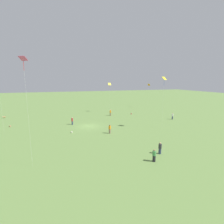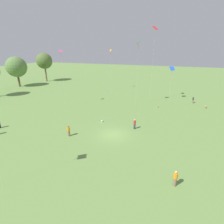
{
  "view_description": "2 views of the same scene",
  "coord_description": "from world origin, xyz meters",
  "px_view_note": "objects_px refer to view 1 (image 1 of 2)",
  "views": [
    {
      "loc": [
        7.24,
        37.45,
        10.26
      ],
      "look_at": [
        -5.29,
        0.47,
        3.03
      ],
      "focal_mm": 28.0,
      "sensor_mm": 36.0,
      "label": 1
    },
    {
      "loc": [
        -23.64,
        -8.57,
        13.19
      ],
      "look_at": [
        1.08,
        0.6,
        3.48
      ],
      "focal_mm": 28.0,
      "sensor_mm": 36.0,
      "label": 2
    }
  ],
  "objects_px": {
    "person_2": "(110,113)",
    "dog_0": "(4,117)",
    "kite_2": "(110,85)",
    "picnic_bag_1": "(131,114)",
    "person_4": "(172,116)",
    "picnic_bag_0": "(10,126)",
    "picnic_bag_2": "(72,132)",
    "kite_7": "(24,65)",
    "kite_4": "(164,80)",
    "person_3": "(110,129)",
    "kite_1": "(149,86)",
    "person_1": "(160,148)",
    "person_5": "(72,121)",
    "person_0": "(154,156)"
  },
  "relations": [
    {
      "from": "person_5",
      "to": "person_0",
      "type": "bearing_deg",
      "value": 163.57
    },
    {
      "from": "person_4",
      "to": "picnic_bag_0",
      "type": "bearing_deg",
      "value": 47.56
    },
    {
      "from": "kite_2",
      "to": "person_1",
      "type": "bearing_deg",
      "value": -56.46
    },
    {
      "from": "picnic_bag_2",
      "to": "dog_0",
      "type": "bearing_deg",
      "value": -50.51
    },
    {
      "from": "person_4",
      "to": "kite_7",
      "type": "xyz_separation_m",
      "value": [
        32.21,
        15.69,
        11.0
      ]
    },
    {
      "from": "person_1",
      "to": "kite_1",
      "type": "distance_m",
      "value": 43.99
    },
    {
      "from": "person_1",
      "to": "picnic_bag_0",
      "type": "relative_size",
      "value": 4.22
    },
    {
      "from": "person_0",
      "to": "kite_2",
      "type": "xyz_separation_m",
      "value": [
        -5.19,
        -34.39,
        7.85
      ]
    },
    {
      "from": "person_1",
      "to": "kite_2",
      "type": "distance_m",
      "value": 33.68
    },
    {
      "from": "person_3",
      "to": "picnic_bag_1",
      "type": "relative_size",
      "value": 4.8
    },
    {
      "from": "person_0",
      "to": "picnic_bag_0",
      "type": "distance_m",
      "value": 32.43
    },
    {
      "from": "person_2",
      "to": "person_3",
      "type": "bearing_deg",
      "value": -156.83
    },
    {
      "from": "person_4",
      "to": "kite_1",
      "type": "bearing_deg",
      "value": -47.82
    },
    {
      "from": "kite_1",
      "to": "picnic_bag_2",
      "type": "bearing_deg",
      "value": 135.29
    },
    {
      "from": "person_4",
      "to": "kite_2",
      "type": "relative_size",
      "value": 0.18
    },
    {
      "from": "person_4",
      "to": "picnic_bag_0",
      "type": "relative_size",
      "value": 4.25
    },
    {
      "from": "kite_2",
      "to": "picnic_bag_1",
      "type": "height_order",
      "value": "kite_2"
    },
    {
      "from": "kite_4",
      "to": "kite_2",
      "type": "bearing_deg",
      "value": 124.12
    },
    {
      "from": "person_1",
      "to": "person_2",
      "type": "relative_size",
      "value": 0.95
    },
    {
      "from": "person_1",
      "to": "dog_0",
      "type": "distance_m",
      "value": 42.71
    },
    {
      "from": "person_0",
      "to": "person_1",
      "type": "relative_size",
      "value": 0.97
    },
    {
      "from": "person_1",
      "to": "picnic_bag_0",
      "type": "height_order",
      "value": "person_1"
    },
    {
      "from": "picnic_bag_0",
      "to": "picnic_bag_1",
      "type": "xyz_separation_m",
      "value": [
        -31.44,
        -4.52,
        -0.0
      ]
    },
    {
      "from": "picnic_bag_0",
      "to": "picnic_bag_2",
      "type": "relative_size",
      "value": 0.96
    },
    {
      "from": "person_1",
      "to": "kite_1",
      "type": "relative_size",
      "value": 0.19
    },
    {
      "from": "person_4",
      "to": "kite_2",
      "type": "bearing_deg",
      "value": 4.98
    },
    {
      "from": "kite_4",
      "to": "person_0",
      "type": "bearing_deg",
      "value": -106.02
    },
    {
      "from": "kite_7",
      "to": "dog_0",
      "type": "xyz_separation_m",
      "value": [
        10.08,
        -31.45,
        -11.47
      ]
    },
    {
      "from": "person_3",
      "to": "dog_0",
      "type": "relative_size",
      "value": 2.04
    },
    {
      "from": "picnic_bag_1",
      "to": "person_5",
      "type": "bearing_deg",
      "value": 20.89
    },
    {
      "from": "kite_2",
      "to": "person_0",
      "type": "bearing_deg",
      "value": -59.56
    },
    {
      "from": "kite_2",
      "to": "picnic_bag_1",
      "type": "xyz_separation_m",
      "value": [
        -5.16,
        5.25,
        -8.49
      ]
    },
    {
      "from": "kite_1",
      "to": "kite_7",
      "type": "xyz_separation_m",
      "value": [
        37.03,
        36.39,
        3.76
      ]
    },
    {
      "from": "kite_2",
      "to": "dog_0",
      "type": "height_order",
      "value": "kite_2"
    },
    {
      "from": "kite_1",
      "to": "person_3",
      "type": "bearing_deg",
      "value": 145.49
    },
    {
      "from": "kite_2",
      "to": "picnic_bag_2",
      "type": "distance_m",
      "value": 24.73
    },
    {
      "from": "dog_0",
      "to": "picnic_bag_2",
      "type": "distance_m",
      "value": 25.11
    },
    {
      "from": "kite_7",
      "to": "dog_0",
      "type": "height_order",
      "value": "kite_7"
    },
    {
      "from": "kite_4",
      "to": "picnic_bag_2",
      "type": "relative_size",
      "value": 26.12
    },
    {
      "from": "picnic_bag_0",
      "to": "kite_4",
      "type": "bearing_deg",
      "value": 159.19
    },
    {
      "from": "person_3",
      "to": "picnic_bag_1",
      "type": "bearing_deg",
      "value": -159.88
    },
    {
      "from": "person_5",
      "to": "picnic_bag_2",
      "type": "xyz_separation_m",
      "value": [
        0.82,
        6.45,
        -0.73
      ]
    },
    {
      "from": "person_0",
      "to": "picnic_bag_2",
      "type": "relative_size",
      "value": 3.92
    },
    {
      "from": "dog_0",
      "to": "person_3",
      "type": "bearing_deg",
      "value": -139.97
    },
    {
      "from": "person_3",
      "to": "person_4",
      "type": "xyz_separation_m",
      "value": [
        -19.35,
        -6.31,
        -0.0
      ]
    },
    {
      "from": "dog_0",
      "to": "picnic_bag_1",
      "type": "xyz_separation_m",
      "value": [
        -34.97,
        5.99,
        -0.22
      ]
    },
    {
      "from": "person_2",
      "to": "dog_0",
      "type": "relative_size",
      "value": 2.09
    },
    {
      "from": "person_4",
      "to": "dog_0",
      "type": "bearing_deg",
      "value": 34.84
    },
    {
      "from": "person_4",
      "to": "dog_0",
      "type": "xyz_separation_m",
      "value": [
        42.29,
        -15.76,
        -0.48
      ]
    },
    {
      "from": "kite_1",
      "to": "kite_4",
      "type": "xyz_separation_m",
      "value": [
        12.55,
        27.24,
        2.07
      ]
    }
  ]
}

